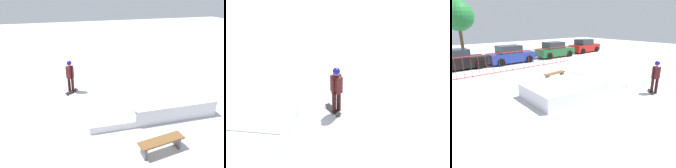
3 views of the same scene
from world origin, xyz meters
The scene contains 3 objects.
ground_plane centered at (0.00, 0.00, 0.00)m, with size 60.00×60.00×0.00m, color silver.
skater centered at (2.61, -2.06, 1.01)m, with size 0.41×0.43×1.73m.
skateboard centered at (2.61, -1.93, 0.08)m, with size 0.74×0.66×0.09m.
Camera 2 is at (-4.93, -2.76, 5.59)m, focal length 42.56 mm.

